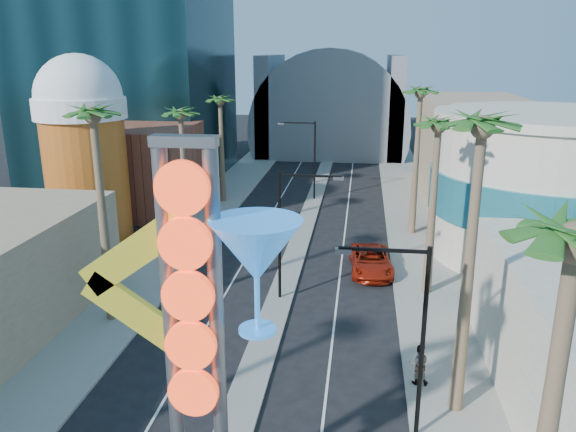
% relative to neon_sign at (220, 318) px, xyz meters
% --- Properties ---
extents(sidewalk_west, '(5.00, 100.00, 0.15)m').
position_rel_neon_sign_xyz_m(sidewalk_west, '(-10.32, 32.04, -7.23)').
color(sidewalk_west, gray).
rests_on(sidewalk_west, ground).
extents(sidewalk_east, '(5.00, 100.00, 0.15)m').
position_rel_neon_sign_xyz_m(sidewalk_east, '(8.68, 32.04, -7.23)').
color(sidewalk_east, gray).
rests_on(sidewalk_east, ground).
extents(median, '(1.60, 84.00, 0.15)m').
position_rel_neon_sign_xyz_m(median, '(-0.82, 35.04, -7.23)').
color(median, gray).
rests_on(median, ground).
extents(brick_filler_west, '(10.00, 10.00, 8.00)m').
position_rel_neon_sign_xyz_m(brick_filler_west, '(-16.82, 35.04, -3.31)').
color(brick_filler_west, brown).
rests_on(brick_filler_west, ground).
extents(filler_east, '(10.00, 20.00, 10.00)m').
position_rel_neon_sign_xyz_m(filler_east, '(15.18, 45.04, -2.31)').
color(filler_east, '#968461').
rests_on(filler_east, ground).
extents(beer_mug, '(7.00, 7.00, 14.50)m').
position_rel_neon_sign_xyz_m(beer_mug, '(-17.82, 27.04, 0.54)').
color(beer_mug, '#B84818').
rests_on(beer_mug, ground).
extents(turquoise_building, '(16.60, 16.60, 10.60)m').
position_rel_neon_sign_xyz_m(turquoise_building, '(17.18, 27.04, -2.06)').
color(turquoise_building, '#BBB39E').
rests_on(turquoise_building, ground).
extents(canopy, '(22.00, 16.00, 22.00)m').
position_rel_neon_sign_xyz_m(canopy, '(-0.82, 69.04, -3.00)').
color(canopy, slate).
rests_on(canopy, ground).
extents(neon_sign, '(6.53, 2.60, 12.55)m').
position_rel_neon_sign_xyz_m(neon_sign, '(0.00, 0.00, 0.00)').
color(neon_sign, gray).
rests_on(neon_sign, ground).
extents(streetlight_0, '(3.79, 0.25, 8.00)m').
position_rel_neon_sign_xyz_m(streetlight_0, '(-0.27, 17.04, -2.43)').
color(streetlight_0, black).
rests_on(streetlight_0, ground).
extents(streetlight_1, '(3.79, 0.25, 8.00)m').
position_rel_neon_sign_xyz_m(streetlight_1, '(-1.36, 41.04, -2.43)').
color(streetlight_1, black).
rests_on(streetlight_1, ground).
extents(streetlight_2, '(3.45, 0.25, 8.00)m').
position_rel_neon_sign_xyz_m(streetlight_2, '(5.91, 5.04, -2.47)').
color(streetlight_2, black).
rests_on(streetlight_2, ground).
extents(palm_1, '(2.40, 2.40, 12.70)m').
position_rel_neon_sign_xyz_m(palm_1, '(-9.82, 13.04, 3.52)').
color(palm_1, brown).
rests_on(palm_1, ground).
extents(palm_2, '(2.40, 2.40, 11.20)m').
position_rel_neon_sign_xyz_m(palm_2, '(-9.82, 27.04, 2.17)').
color(palm_2, brown).
rests_on(palm_2, ground).
extents(palm_3, '(2.40, 2.40, 11.20)m').
position_rel_neon_sign_xyz_m(palm_3, '(-9.82, 39.04, 2.17)').
color(palm_3, brown).
rests_on(palm_3, ground).
extents(palm_4, '(2.40, 2.40, 12.20)m').
position_rel_neon_sign_xyz_m(palm_4, '(8.18, -2.96, 3.07)').
color(palm_4, brown).
rests_on(palm_4, ground).
extents(palm_5, '(2.40, 2.40, 13.20)m').
position_rel_neon_sign_xyz_m(palm_5, '(8.18, 7.04, 3.96)').
color(palm_5, brown).
rests_on(palm_5, ground).
extents(palm_6, '(2.40, 2.40, 11.70)m').
position_rel_neon_sign_xyz_m(palm_6, '(8.18, 19.04, 2.62)').
color(palm_6, brown).
rests_on(palm_6, ground).
extents(palm_7, '(2.40, 2.40, 12.70)m').
position_rel_neon_sign_xyz_m(palm_7, '(8.18, 31.04, 3.52)').
color(palm_7, brown).
rests_on(palm_7, ground).
extents(red_pickup, '(3.15, 6.09, 1.64)m').
position_rel_neon_sign_xyz_m(red_pickup, '(4.75, 22.25, -6.49)').
color(red_pickup, '#A21E0C').
rests_on(red_pickup, ground).
extents(pedestrian_b, '(0.96, 0.76, 1.92)m').
position_rel_neon_sign_xyz_m(pedestrian_b, '(6.76, 8.68, -6.20)').
color(pedestrian_b, gray).
rests_on(pedestrian_b, sidewalk_east).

